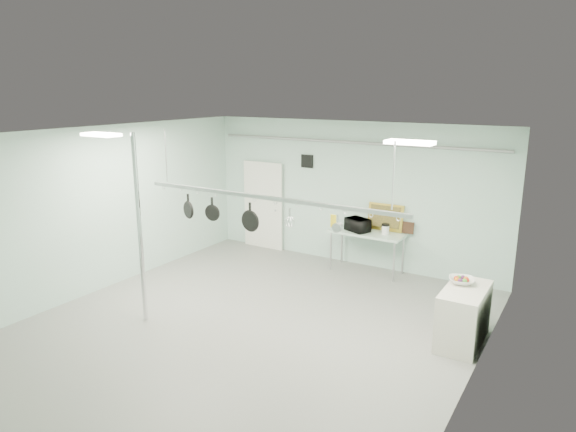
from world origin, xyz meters
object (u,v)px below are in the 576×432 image
Objects in this scene: coffee_canister at (385,230)px; skillet_right at (250,217)px; chrome_pole at (140,230)px; side_cabinet at (463,316)px; skillet_mid at (212,208)px; pot_rack at (265,196)px; prep_table at (367,235)px; microwave at (358,225)px; fruit_bowl at (461,281)px; skillet_left at (188,206)px.

skillet_right is (-1.10, -3.30, 0.84)m from coffee_canister.
chrome_pole is 1.86m from skillet_right.
side_cabinet is 3.06× the size of skillet_mid.
pot_rack is at bearing -8.67° from skillet_mid.
skillet_right is (0.79, 0.00, -0.05)m from skillet_mid.
chrome_pole reaches higher than prep_table.
skillet_mid is (-1.49, -3.30, 1.06)m from prep_table.
pot_rack is (1.90, 0.90, 0.63)m from chrome_pole.
microwave is 3.57m from skillet_mid.
coffee_canister reaches higher than side_cabinet.
prep_table is 3.77m from skillet_mid.
fruit_bowl is at bearing -39.58° from prep_table.
microwave reaches higher than prep_table.
pot_rack reaches higher than skillet_mid.
coffee_canister is (0.80, 3.30, -1.23)m from pot_rack.
pot_rack reaches higher than prep_table.
skillet_mid is 0.79m from skillet_right.
pot_rack is 12.22× the size of skillet_mid.
skillet_left is 1.33m from skillet_right.
skillet_left reaches higher than coffee_canister.
fruit_bowl is 4.74m from skillet_left.
fruit_bowl is 4.24m from skillet_mid.
prep_table is 3.14× the size of microwave.
fruit_bowl is at bearing 27.48° from skillet_right.
skillet_left is (-4.47, -1.29, 0.92)m from fruit_bowl.
fruit_bowl is 0.88× the size of skillet_left.
side_cabinet is 4.92m from skillet_left.
prep_table is 3.39m from side_cabinet.
microwave is at bearing 62.90° from chrome_pole.
pot_rack is 3.37m from fruit_bowl.
fruit_bowl is at bearing 9.46° from skillet_mid.
skillet_mid is (-3.93, -1.29, 0.94)m from fruit_bowl.
prep_table is at bearing 140.42° from fruit_bowl.
skillet_left is at bearing 171.33° from skillet_mid.
chrome_pole is at bearing -155.24° from fruit_bowl.
coffee_canister is 0.48× the size of skillet_mid.
fruit_bowl is 0.79× the size of skillet_right.
pot_rack reaches higher than skillet_right.
chrome_pole is at bearing 86.75° from microwave.
skillet_mid reaches higher than side_cabinet.
microwave is (-0.19, -0.08, 0.21)m from prep_table.
prep_table is 3.61m from pot_rack.
fruit_bowl is at bearing 24.37° from pot_rack.
fruit_bowl reaches higher than side_cabinet.
side_cabinet is 6.35× the size of coffee_canister.
skillet_left is 0.54m from skillet_mid.
skillet_left and skillet_mid have the same top height.
chrome_pole is at bearing -122.80° from coffee_canister.
skillet_left is at bearing -166.49° from side_cabinet.
skillet_right is at bearing 104.95° from microwave.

